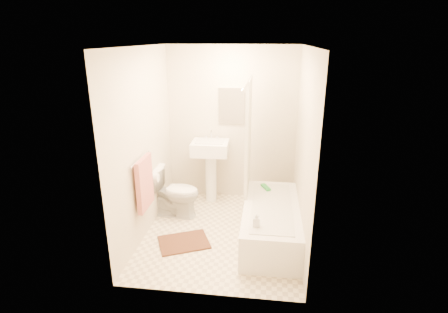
# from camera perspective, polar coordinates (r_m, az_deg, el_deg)

# --- Properties ---
(floor) EXTENTS (2.40, 2.40, 0.00)m
(floor) POSITION_cam_1_polar(r_m,az_deg,el_deg) (4.82, -0.38, -12.30)
(floor) COLOR beige
(floor) RESTS_ON ground
(ceiling) EXTENTS (2.40, 2.40, 0.00)m
(ceiling) POSITION_cam_1_polar(r_m,az_deg,el_deg) (4.12, -0.46, 17.57)
(ceiling) COLOR white
(ceiling) RESTS_ON ground
(wall_back) EXTENTS (2.00, 0.02, 2.40)m
(wall_back) POSITION_cam_1_polar(r_m,az_deg,el_deg) (5.47, 1.26, 5.20)
(wall_back) COLOR beige
(wall_back) RESTS_ON ground
(wall_left) EXTENTS (0.02, 2.40, 2.40)m
(wall_left) POSITION_cam_1_polar(r_m,az_deg,el_deg) (4.56, -12.99, 1.88)
(wall_left) COLOR beige
(wall_left) RESTS_ON ground
(wall_right) EXTENTS (0.02, 2.40, 2.40)m
(wall_right) POSITION_cam_1_polar(r_m,az_deg,el_deg) (4.31, 12.89, 0.90)
(wall_right) COLOR beige
(wall_right) RESTS_ON ground
(mirror) EXTENTS (0.40, 0.03, 0.55)m
(mirror) POSITION_cam_1_polar(r_m,az_deg,el_deg) (5.38, 1.26, 8.25)
(mirror) COLOR white
(mirror) RESTS_ON wall_back
(curtain_rod) EXTENTS (0.03, 1.70, 0.03)m
(curtain_rod) POSITION_cam_1_polar(r_m,az_deg,el_deg) (4.22, 3.87, 12.11)
(curtain_rod) COLOR silver
(curtain_rod) RESTS_ON wall_back
(shower_curtain) EXTENTS (0.04, 0.80, 1.55)m
(shower_curtain) POSITION_cam_1_polar(r_m,az_deg,el_deg) (4.76, 3.97, 3.33)
(shower_curtain) COLOR silver
(shower_curtain) RESTS_ON curtain_rod
(towel_bar) EXTENTS (0.02, 0.60, 0.02)m
(towel_bar) POSITION_cam_1_polar(r_m,az_deg,el_deg) (4.35, -13.50, -0.36)
(towel_bar) COLOR silver
(towel_bar) RESTS_ON wall_left
(towel) EXTENTS (0.06, 0.45, 0.66)m
(towel) POSITION_cam_1_polar(r_m,az_deg,el_deg) (4.45, -12.82, -4.26)
(towel) COLOR #CC7266
(towel) RESTS_ON towel_bar
(toilet_paper) EXTENTS (0.11, 0.12, 0.12)m
(toilet_paper) POSITION_cam_1_polar(r_m,az_deg,el_deg) (4.80, -11.29, -3.43)
(toilet_paper) COLOR white
(toilet_paper) RESTS_ON wall_left
(toilet) EXTENTS (0.77, 0.47, 0.72)m
(toilet) POSITION_cam_1_polar(r_m,az_deg,el_deg) (5.15, -8.10, -5.77)
(toilet) COLOR white
(toilet) RESTS_ON floor
(sink) EXTENTS (0.56, 0.45, 1.08)m
(sink) POSITION_cam_1_polar(r_m,az_deg,el_deg) (5.47, -2.20, -2.06)
(sink) COLOR white
(sink) RESTS_ON floor
(bathtub) EXTENTS (0.70, 1.61, 0.45)m
(bathtub) POSITION_cam_1_polar(r_m,az_deg,el_deg) (4.64, 7.64, -10.57)
(bathtub) COLOR white
(bathtub) RESTS_ON floor
(bath_mat) EXTENTS (0.75, 0.68, 0.02)m
(bath_mat) POSITION_cam_1_polar(r_m,az_deg,el_deg) (4.63, -6.57, -13.73)
(bath_mat) COLOR #522B22
(bath_mat) RESTS_ON floor
(soap_bottle) EXTENTS (0.08, 0.08, 0.17)m
(soap_bottle) POSITION_cam_1_polar(r_m,az_deg,el_deg) (4.03, 5.31, -10.27)
(soap_bottle) COLOR silver
(soap_bottle) RESTS_ON bathtub
(scrub_brush) EXTENTS (0.15, 0.22, 0.04)m
(scrub_brush) POSITION_cam_1_polar(r_m,az_deg,el_deg) (5.01, 6.82, -5.06)
(scrub_brush) COLOR green
(scrub_brush) RESTS_ON bathtub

